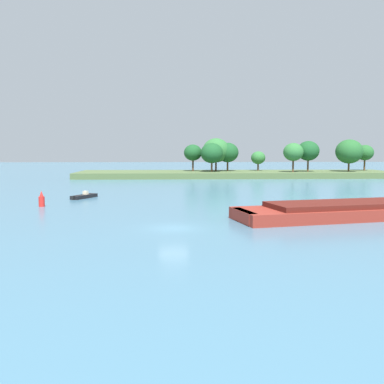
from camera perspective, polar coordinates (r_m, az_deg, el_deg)
The scene contains 4 objects.
ground_plane at distance 38.27m, azimuth -2.39°, elevation -4.72°, with size 400.00×400.00×0.00m, color teal.
treeline_island at distance 110.10m, azimuth 7.40°, elevation 3.48°, with size 77.60×17.51×9.62m.
fishing_skiff at distance 63.40m, azimuth -13.88°, elevation -0.54°, with size 3.15×4.82×0.99m.
channel_buoy_red at distance 55.46m, azimuth -18.99°, elevation -0.97°, with size 0.70×0.70×1.90m.
Camera 1 is at (0.18, -37.66, 6.83)m, focal length 40.98 mm.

